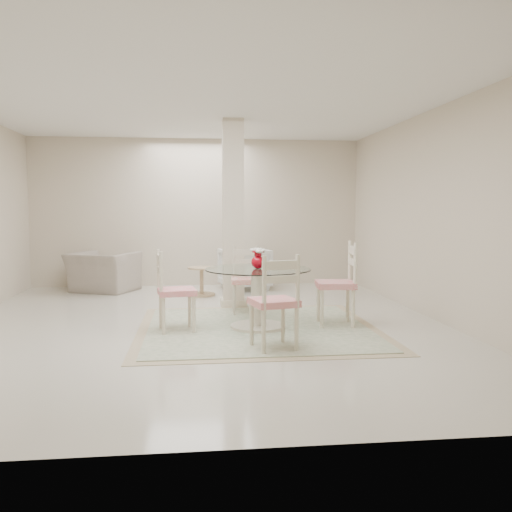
{
  "coord_description": "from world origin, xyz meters",
  "views": [
    {
      "loc": [
        -0.07,
        -6.58,
        1.42
      ],
      "look_at": [
        0.68,
        -0.1,
        0.85
      ],
      "focal_mm": 38.0,
      "sensor_mm": 36.0,
      "label": 1
    }
  ],
  "objects": [
    {
      "name": "dining_table",
      "position": [
        0.68,
        -0.3,
        0.37
      ],
      "size": [
        1.25,
        1.25,
        0.72
      ],
      "rotation": [
        0.0,
        0.0,
        0.05
      ],
      "color": "beige",
      "rests_on": "ground"
    },
    {
      "name": "dining_chair_west",
      "position": [
        -0.34,
        -0.35,
        0.55
      ],
      "size": [
        0.48,
        0.48,
        1.04
      ],
      "rotation": [
        0.0,
        0.0,
        1.72
      ],
      "color": "#EFE2C5",
      "rests_on": "ground"
    },
    {
      "name": "dining_chair_north",
      "position": [
        0.63,
        0.72,
        0.53
      ],
      "size": [
        0.42,
        0.42,
        1.0
      ],
      "rotation": [
        0.0,
        0.0,
        -0.06
      ],
      "color": "beige",
      "rests_on": "ground"
    },
    {
      "name": "area_rug",
      "position": [
        0.68,
        -0.3,
        0.01
      ],
      "size": [
        2.82,
        2.82,
        0.02
      ],
      "color": "tan",
      "rests_on": "ground"
    },
    {
      "name": "room_shell",
      "position": [
        0.0,
        0.0,
        1.86
      ],
      "size": [
        6.02,
        7.02,
        2.71
      ],
      "color": "beige",
      "rests_on": "ground"
    },
    {
      "name": "side_table",
      "position": [
        0.05,
        2.26,
        0.22
      ],
      "size": [
        0.45,
        0.45,
        0.47
      ],
      "color": "tan",
      "rests_on": "ground"
    },
    {
      "name": "dining_chair_south",
      "position": [
        0.74,
        -1.31,
        0.56
      ],
      "size": [
        0.52,
        0.52,
        1.07
      ],
      "rotation": [
        0.0,
        0.0,
        3.38
      ],
      "color": "beige",
      "rests_on": "ground"
    },
    {
      "name": "red_vase",
      "position": [
        0.68,
        -0.3,
        0.84
      ],
      "size": [
        0.19,
        0.17,
        0.24
      ],
      "color": "#AA0514",
      "rests_on": "dining_table"
    },
    {
      "name": "ground",
      "position": [
        0.0,
        0.0,
        0.0
      ],
      "size": [
        7.0,
        7.0,
        0.0
      ],
      "primitive_type": "plane",
      "color": "beige",
      "rests_on": "ground"
    },
    {
      "name": "recliner_taupe",
      "position": [
        -1.63,
        2.9,
        0.34
      ],
      "size": [
        1.31,
        1.25,
        0.67
      ],
      "primitive_type": "imported",
      "rotation": [
        0.0,
        0.0,
        2.72
      ],
      "color": "#A19185",
      "rests_on": "ground"
    },
    {
      "name": "column",
      "position": [
        0.5,
        1.3,
        1.35
      ],
      "size": [
        0.3,
        0.3,
        2.7
      ],
      "primitive_type": "cube",
      "color": "beige",
      "rests_on": "ground"
    },
    {
      "name": "dining_chair_east",
      "position": [
        1.7,
        -0.26,
        0.59
      ],
      "size": [
        0.5,
        0.5,
        1.13
      ],
      "rotation": [
        0.0,
        0.0,
        -1.68
      ],
      "color": "#F3E8C8",
      "rests_on": "ground"
    },
    {
      "name": "armchair_white",
      "position": [
        0.81,
        2.9,
        0.37
      ],
      "size": [
        0.94,
        0.96,
        0.73
      ],
      "primitive_type": "imported",
      "rotation": [
        0.0,
        0.0,
        3.37
      ],
      "color": "white",
      "rests_on": "ground"
    }
  ]
}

